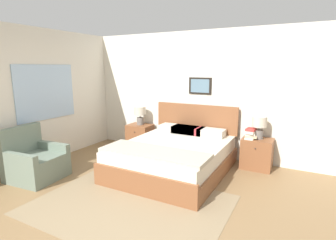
{
  "coord_description": "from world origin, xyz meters",
  "views": [
    {
      "loc": [
        1.89,
        -2.09,
        1.86
      ],
      "look_at": [
        -0.1,
        1.68,
        1.0
      ],
      "focal_mm": 28.0,
      "sensor_mm": 36.0,
      "label": 1
    }
  ],
  "objects": [
    {
      "name": "nightstand_by_door",
      "position": [
        1.18,
        2.8,
        0.28
      ],
      "size": [
        0.55,
        0.45,
        0.57
      ],
      "color": "brown",
      "rests_on": "ground_plane"
    },
    {
      "name": "bed",
      "position": [
        -0.12,
        1.97,
        0.3
      ],
      "size": [
        1.78,
        2.15,
        1.1
      ],
      "color": "brown",
      "rests_on": "ground_plane"
    },
    {
      "name": "table_lamp_near_window",
      "position": [
        -1.42,
        2.82,
        0.83
      ],
      "size": [
        0.26,
        0.26,
        0.42
      ],
      "color": "slate",
      "rests_on": "nightstand_near_window"
    },
    {
      "name": "ground_plane",
      "position": [
        0.0,
        0.0,
        0.0
      ],
      "size": [
        16.0,
        16.0,
        0.0
      ],
      "primitive_type": "plane",
      "color": "olive"
    },
    {
      "name": "area_rug_main",
      "position": [
        -0.12,
        0.59,
        0.0
      ],
      "size": [
        2.6,
        1.92,
        0.01
      ],
      "color": "#897556",
      "rests_on": "ground_plane"
    },
    {
      "name": "nightstand_near_window",
      "position": [
        -1.42,
        2.8,
        0.28
      ],
      "size": [
        0.55,
        0.45,
        0.57
      ],
      "color": "brown",
      "rests_on": "ground_plane"
    },
    {
      "name": "wall_back",
      "position": [
        -0.0,
        3.09,
        1.3
      ],
      "size": [
        7.66,
        0.09,
        2.6
      ],
      "color": "silver",
      "rests_on": "ground_plane"
    },
    {
      "name": "wall_left",
      "position": [
        -2.66,
        1.53,
        1.3
      ],
      "size": [
        0.08,
        5.46,
        2.6
      ],
      "color": "silver",
      "rests_on": "ground_plane"
    },
    {
      "name": "book_thick_bottom",
      "position": [
        1.06,
        2.76,
        0.58
      ],
      "size": [
        0.18,
        0.28,
        0.03
      ],
      "rotation": [
        0.0,
        0.0,
        -0.1
      ],
      "color": "silver",
      "rests_on": "nightstand_by_door"
    },
    {
      "name": "book_paperback_top",
      "position": [
        1.06,
        2.76,
        0.74
      ],
      "size": [
        0.18,
        0.23,
        0.04
      ],
      "rotation": [
        0.0,
        0.0,
        -0.1
      ],
      "color": "#B7332D",
      "rests_on": "book_slim_near_top"
    },
    {
      "name": "armchair",
      "position": [
        -2.07,
        0.58,
        0.29
      ],
      "size": [
        0.85,
        0.83,
        0.88
      ],
      "rotation": [
        0.0,
        0.0,
        -1.48
      ],
      "color": "slate",
      "rests_on": "ground_plane"
    },
    {
      "name": "book_slim_near_top",
      "position": [
        1.06,
        2.76,
        0.7
      ],
      "size": [
        0.19,
        0.29,
        0.04
      ],
      "rotation": [
        0.0,
        0.0,
        -0.13
      ],
      "color": "silver",
      "rests_on": "book_novel_upper"
    },
    {
      "name": "table_lamp_by_door",
      "position": [
        1.19,
        2.82,
        0.83
      ],
      "size": [
        0.26,
        0.26,
        0.42
      ],
      "color": "slate",
      "rests_on": "nightstand_by_door"
    },
    {
      "name": "book_hardcover_middle",
      "position": [
        1.06,
        2.76,
        0.62
      ],
      "size": [
        0.24,
        0.24,
        0.04
      ],
      "rotation": [
        0.0,
        0.0,
        0.18
      ],
      "color": "beige",
      "rests_on": "book_thick_bottom"
    },
    {
      "name": "book_novel_upper",
      "position": [
        1.06,
        2.76,
        0.66
      ],
      "size": [
        0.18,
        0.23,
        0.04
      ],
      "rotation": [
        0.0,
        0.0,
        0.07
      ],
      "color": "silver",
      "rests_on": "book_hardcover_middle"
    }
  ]
}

